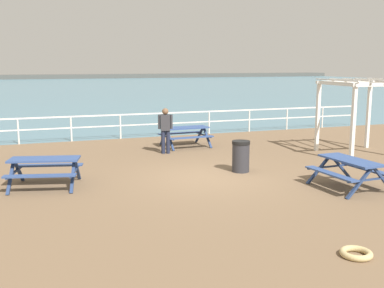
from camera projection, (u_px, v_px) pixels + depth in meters
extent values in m
cube|color=brown|center=(209.00, 180.00, 13.26)|extent=(30.00, 24.00, 0.20)
cube|color=teal|center=(63.00, 88.00, 62.10)|extent=(142.00, 90.00, 0.01)
cube|color=#4C4C47|center=(48.00, 79.00, 101.92)|extent=(142.00, 6.00, 1.80)
cube|color=white|center=(144.00, 114.00, 20.24)|extent=(23.00, 0.06, 0.06)
cube|color=white|center=(144.00, 124.00, 20.32)|extent=(23.00, 0.05, 0.05)
cylinder|color=white|center=(18.00, 131.00, 18.58)|extent=(0.07, 0.07, 1.05)
cylinder|color=white|center=(71.00, 129.00, 19.28)|extent=(0.07, 0.07, 1.05)
cylinder|color=white|center=(120.00, 127.00, 19.98)|extent=(0.07, 0.07, 1.05)
cylinder|color=white|center=(166.00, 125.00, 20.68)|extent=(0.07, 0.07, 1.05)
cylinder|color=white|center=(209.00, 123.00, 21.38)|extent=(0.07, 0.07, 1.05)
cylinder|color=white|center=(249.00, 121.00, 22.09)|extent=(0.07, 0.07, 1.05)
cylinder|color=white|center=(287.00, 119.00, 22.79)|extent=(0.07, 0.07, 1.05)
cylinder|color=white|center=(322.00, 117.00, 23.49)|extent=(0.07, 0.07, 1.05)
cylinder|color=white|center=(356.00, 116.00, 24.19)|extent=(0.07, 0.07, 1.05)
cube|color=#334C84|center=(185.00, 128.00, 18.05)|extent=(1.83, 0.79, 0.05)
cube|color=#334C84|center=(180.00, 133.00, 18.66)|extent=(1.81, 0.35, 0.04)
cube|color=#334C84|center=(191.00, 137.00, 17.54)|extent=(1.81, 0.35, 0.04)
cube|color=navy|center=(200.00, 135.00, 18.75)|extent=(0.12, 0.80, 0.79)
cube|color=navy|center=(207.00, 137.00, 18.07)|extent=(0.12, 0.80, 0.79)
cube|color=navy|center=(203.00, 135.00, 18.41)|extent=(0.14, 1.50, 0.04)
cube|color=navy|center=(164.00, 137.00, 18.16)|extent=(0.12, 0.80, 0.79)
cube|color=navy|center=(170.00, 140.00, 17.48)|extent=(0.12, 0.80, 0.79)
cube|color=navy|center=(167.00, 137.00, 17.81)|extent=(0.14, 1.50, 0.04)
cube|color=#334C84|center=(44.00, 159.00, 12.08)|extent=(1.92, 1.12, 0.05)
cube|color=#334C84|center=(50.00, 165.00, 12.74)|extent=(1.81, 0.70, 0.04)
cube|color=#334C84|center=(40.00, 176.00, 11.52)|extent=(1.81, 0.70, 0.04)
cube|color=navy|center=(77.00, 169.00, 12.59)|extent=(0.27, 0.79, 0.79)
cube|color=navy|center=(73.00, 176.00, 11.85)|extent=(0.27, 0.79, 0.79)
cube|color=navy|center=(75.00, 171.00, 12.21)|extent=(0.43, 1.47, 0.04)
cube|color=navy|center=(19.00, 170.00, 12.44)|extent=(0.27, 0.79, 0.79)
cube|color=navy|center=(11.00, 177.00, 11.70)|extent=(0.27, 0.79, 0.79)
cube|color=navy|center=(15.00, 172.00, 12.06)|extent=(0.43, 1.47, 0.04)
cube|color=#334C84|center=(350.00, 160.00, 11.94)|extent=(0.79, 1.83, 0.05)
cube|color=#334C84|center=(331.00, 174.00, 11.76)|extent=(0.35, 1.81, 0.04)
cube|color=#334C84|center=(368.00, 169.00, 12.23)|extent=(0.35, 1.81, 0.04)
cube|color=navy|center=(319.00, 169.00, 12.57)|extent=(0.80, 0.12, 0.79)
cube|color=navy|center=(341.00, 167.00, 12.86)|extent=(0.80, 0.12, 0.79)
cube|color=navy|center=(330.00, 167.00, 12.71)|extent=(1.50, 0.14, 0.04)
cube|color=navy|center=(360.00, 183.00, 11.16)|extent=(0.80, 0.12, 0.79)
cube|color=navy|center=(383.00, 180.00, 11.44)|extent=(0.80, 0.12, 0.79)
cube|color=navy|center=(372.00, 179.00, 11.29)|extent=(1.50, 0.14, 0.04)
cylinder|color=#1E2338|center=(168.00, 142.00, 16.68)|extent=(0.14, 0.14, 0.85)
cylinder|color=#1E2338|center=(163.00, 142.00, 16.67)|extent=(0.14, 0.14, 0.85)
cube|color=#333338|center=(165.00, 123.00, 16.55)|extent=(0.38, 0.30, 0.58)
cylinder|color=#333338|center=(171.00, 122.00, 16.57)|extent=(0.09, 0.09, 0.52)
cylinder|color=#333338|center=(159.00, 122.00, 16.53)|extent=(0.09, 0.09, 0.52)
sphere|color=brown|center=(165.00, 111.00, 16.48)|extent=(0.23, 0.23, 0.23)
cube|color=white|center=(368.00, 116.00, 17.71)|extent=(0.12, 0.12, 2.50)
cube|color=white|center=(318.00, 118.00, 17.13)|extent=(0.12, 0.12, 2.50)
cube|color=white|center=(353.00, 125.00, 15.04)|extent=(0.12, 0.12, 2.50)
cube|color=white|center=(336.00, 84.00, 15.86)|extent=(0.31, 2.44, 0.12)
cube|color=white|center=(345.00, 82.00, 17.19)|extent=(2.44, 0.31, 0.12)
cube|color=white|center=(384.00, 85.00, 15.10)|extent=(2.44, 0.31, 0.12)
cube|color=white|center=(336.00, 80.00, 15.84)|extent=(0.28, 2.56, 0.04)
cube|color=white|center=(350.00, 80.00, 15.98)|extent=(0.28, 2.56, 0.04)
cube|color=white|center=(364.00, 80.00, 16.13)|extent=(0.28, 2.56, 0.04)
cube|color=white|center=(377.00, 80.00, 16.27)|extent=(0.28, 2.56, 0.04)
cylinder|color=#2D2D33|center=(241.00, 158.00, 13.85)|extent=(0.52, 0.52, 0.85)
cylinder|color=black|center=(241.00, 142.00, 13.77)|extent=(0.55, 0.55, 0.10)
torus|color=tan|center=(356.00, 253.00, 7.78)|extent=(0.55, 0.55, 0.11)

